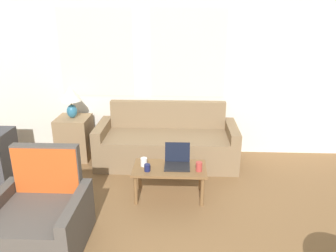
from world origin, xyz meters
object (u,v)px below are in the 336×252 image
couch (167,144)px  cup_yellow (147,168)px  coffee_table (170,171)px  cup_navy (199,167)px  laptop (177,161)px  table_lamp (71,97)px  cup_white (144,162)px  armchair (40,219)px

couch → cup_yellow: size_ratio=24.42×
coffee_table → cup_yellow: (-0.26, -0.10, 0.09)m
couch → cup_navy: couch is taller
laptop → cup_navy: bearing=-27.2°
table_lamp → cup_white: table_lamp is taller
couch → table_lamp: bearing=176.8°
couch → laptop: (0.17, -0.94, 0.18)m
coffee_table → laptop: bearing=33.0°
coffee_table → cup_white: 0.33m
armchair → cup_navy: bearing=27.5°
armchair → couch: bearing=59.0°
cup_yellow → cup_white: size_ratio=0.81×
couch → cup_navy: bearing=-68.4°
cup_white → laptop: bearing=4.5°
cup_white → armchair: bearing=-134.8°
armchair → coffee_table: (1.21, 0.88, 0.08)m
coffee_table → cup_navy: size_ratio=7.96×
cup_yellow → cup_navy: bearing=2.9°
cup_navy → cup_yellow: size_ratio=1.32×
armchair → cup_yellow: 1.24m
table_lamp → cup_navy: size_ratio=4.38×
couch → armchair: size_ratio=2.23×
table_lamp → cup_white: 1.66m
table_lamp → cup_yellow: size_ratio=5.76×
armchair → coffee_table: bearing=36.1°
cup_navy → cup_white: size_ratio=1.07×
cup_navy → cup_yellow: bearing=-177.1°
table_lamp → cup_yellow: 1.79m
cup_yellow → cup_white: cup_white is taller
armchair → cup_navy: size_ratio=8.32×
cup_yellow → coffee_table: bearing=22.1°
cup_navy → table_lamp: bearing=147.9°
armchair → laptop: 1.61m
cup_navy → couch: bearing=111.6°
table_lamp → couch: bearing=-3.2°
coffee_table → cup_white: bearing=175.2°
laptop → cup_white: laptop is taller
armchair → table_lamp: 2.10m
armchair → coffee_table: size_ratio=1.05×
couch → armchair: bearing=-121.0°
table_lamp → coffee_table: (1.49, -1.08, -0.62)m
couch → cup_white: (-0.23, -0.97, 0.17)m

